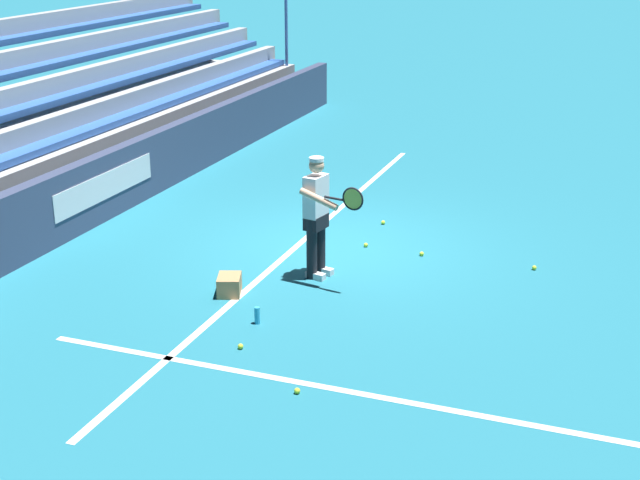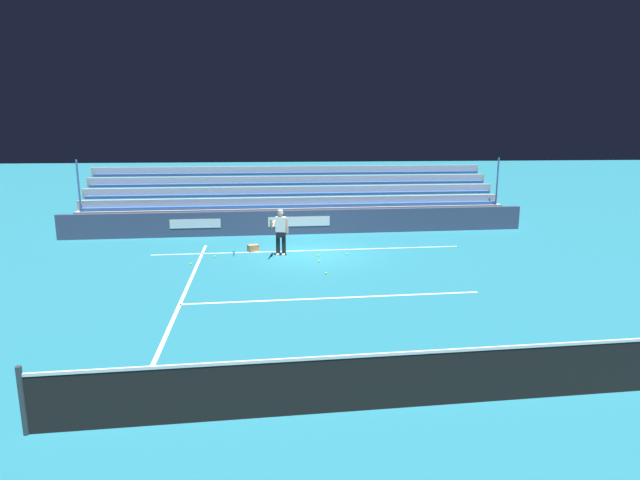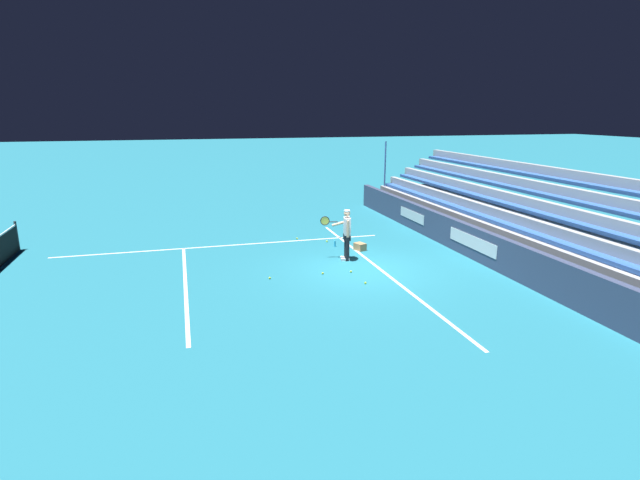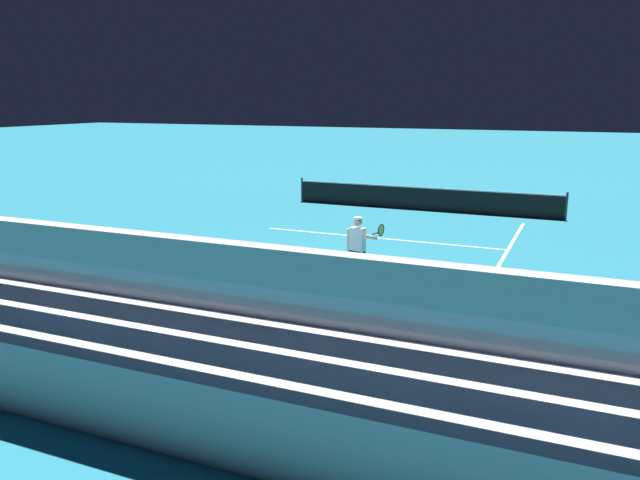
{
  "view_description": "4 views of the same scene",
  "coord_description": "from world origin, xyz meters",
  "px_view_note": "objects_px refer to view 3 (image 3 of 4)",
  "views": [
    {
      "loc": [
        12.05,
        4.31,
        4.74
      ],
      "look_at": [
        1.47,
        0.37,
        0.66
      ],
      "focal_mm": 50.0,
      "sensor_mm": 36.0,
      "label": 1
    },
    {
      "loc": [
        2.1,
        18.36,
        4.24
      ],
      "look_at": [
        -0.2,
        1.06,
        0.73
      ],
      "focal_mm": 28.0,
      "sensor_mm": 36.0,
      "label": 2
    },
    {
      "loc": [
        -14.18,
        5.41,
        4.87
      ],
      "look_at": [
        -0.03,
        1.46,
        1.07
      ],
      "focal_mm": 28.0,
      "sensor_mm": 36.0,
      "label": 3
    },
    {
      "loc": [
        6.18,
        -13.7,
        4.52
      ],
      "look_at": [
        -0.24,
        1.11,
        0.84
      ],
      "focal_mm": 35.0,
      "sensor_mm": 36.0,
      "label": 4
    }
  ],
  "objects_px": {
    "ball_box_cardboard": "(360,247)",
    "tennis_ball_toward_net": "(297,238)",
    "tennis_ball_far_left": "(327,241)",
    "tennis_ball_stray_back": "(351,272)",
    "tennis_player": "(346,234)",
    "tennis_ball_far_right": "(270,278)",
    "tennis_ball_on_baseline": "(365,283)",
    "tennis_ball_near_player": "(323,273)",
    "water_bottle": "(335,244)"
  },
  "relations": [
    {
      "from": "tennis_ball_far_right",
      "to": "tennis_ball_on_baseline",
      "type": "bearing_deg",
      "value": -114.39
    },
    {
      "from": "ball_box_cardboard",
      "to": "tennis_ball_toward_net",
      "type": "xyz_separation_m",
      "value": [
        2.15,
        1.84,
        -0.1
      ]
    },
    {
      "from": "tennis_player",
      "to": "tennis_ball_far_left",
      "type": "xyz_separation_m",
      "value": [
        2.44,
        -0.05,
        -0.86
      ]
    },
    {
      "from": "tennis_player",
      "to": "tennis_ball_near_player",
      "type": "bearing_deg",
      "value": 137.38
    },
    {
      "from": "tennis_ball_far_left",
      "to": "tennis_ball_toward_net",
      "type": "xyz_separation_m",
      "value": [
        0.74,
        1.01,
        0.0
      ]
    },
    {
      "from": "water_bottle",
      "to": "tennis_ball_on_baseline",
      "type": "bearing_deg",
      "value": 174.94
    },
    {
      "from": "tennis_player",
      "to": "tennis_ball_toward_net",
      "type": "bearing_deg",
      "value": 16.85
    },
    {
      "from": "tennis_ball_toward_net",
      "to": "tennis_ball_far_right",
      "type": "bearing_deg",
      "value": 157.26
    },
    {
      "from": "tennis_player",
      "to": "tennis_ball_on_baseline",
      "type": "distance_m",
      "value": 2.63
    },
    {
      "from": "tennis_ball_stray_back",
      "to": "tennis_ball_toward_net",
      "type": "xyz_separation_m",
      "value": [
        4.53,
        0.68,
        0.0
      ]
    },
    {
      "from": "tennis_ball_near_player",
      "to": "tennis_ball_toward_net",
      "type": "distance_m",
      "value": 4.46
    },
    {
      "from": "tennis_ball_stray_back",
      "to": "water_bottle",
      "type": "relative_size",
      "value": 0.3
    },
    {
      "from": "tennis_ball_far_right",
      "to": "tennis_ball_stray_back",
      "type": "height_order",
      "value": "same"
    },
    {
      "from": "tennis_ball_near_player",
      "to": "tennis_ball_far_right",
      "type": "xyz_separation_m",
      "value": [
        -0.01,
        1.65,
        0.0
      ]
    },
    {
      "from": "tennis_player",
      "to": "tennis_ball_far_right",
      "type": "xyz_separation_m",
      "value": [
        -1.3,
        2.83,
        -0.86
      ]
    },
    {
      "from": "tennis_ball_on_baseline",
      "to": "tennis_ball_far_left",
      "type": "bearing_deg",
      "value": -3.16
    },
    {
      "from": "tennis_ball_near_player",
      "to": "ball_box_cardboard",
      "type": "bearing_deg",
      "value": -41.81
    },
    {
      "from": "tennis_ball_far_left",
      "to": "tennis_ball_stray_back",
      "type": "relative_size",
      "value": 1.0
    },
    {
      "from": "tennis_ball_far_left",
      "to": "tennis_ball_toward_net",
      "type": "distance_m",
      "value": 1.25
    },
    {
      "from": "ball_box_cardboard",
      "to": "tennis_ball_on_baseline",
      "type": "bearing_deg",
      "value": 162.52
    },
    {
      "from": "tennis_ball_near_player",
      "to": "tennis_ball_toward_net",
      "type": "relative_size",
      "value": 1.0
    },
    {
      "from": "tennis_ball_on_baseline",
      "to": "ball_box_cardboard",
      "type": "bearing_deg",
      "value": -17.48
    },
    {
      "from": "ball_box_cardboard",
      "to": "tennis_ball_on_baseline",
      "type": "distance_m",
      "value": 3.67
    },
    {
      "from": "tennis_ball_near_player",
      "to": "tennis_ball_far_right",
      "type": "distance_m",
      "value": 1.65
    },
    {
      "from": "tennis_ball_near_player",
      "to": "tennis_ball_toward_net",
      "type": "xyz_separation_m",
      "value": [
        4.45,
        -0.22,
        0.0
      ]
    },
    {
      "from": "ball_box_cardboard",
      "to": "tennis_ball_far_left",
      "type": "relative_size",
      "value": 6.06
    },
    {
      "from": "ball_box_cardboard",
      "to": "tennis_ball_far_right",
      "type": "bearing_deg",
      "value": 121.95
    },
    {
      "from": "tennis_ball_far_right",
      "to": "water_bottle",
      "type": "relative_size",
      "value": 0.3
    },
    {
      "from": "tennis_player",
      "to": "water_bottle",
      "type": "height_order",
      "value": "tennis_player"
    },
    {
      "from": "tennis_ball_far_left",
      "to": "tennis_ball_stray_back",
      "type": "height_order",
      "value": "same"
    },
    {
      "from": "ball_box_cardboard",
      "to": "water_bottle",
      "type": "xyz_separation_m",
      "value": [
        0.71,
        0.73,
        -0.02
      ]
    },
    {
      "from": "tennis_ball_near_player",
      "to": "water_bottle",
      "type": "xyz_separation_m",
      "value": [
        3.02,
        -1.33,
        0.08
      ]
    },
    {
      "from": "tennis_ball_far_right",
      "to": "tennis_ball_near_player",
      "type": "bearing_deg",
      "value": -89.52
    },
    {
      "from": "ball_box_cardboard",
      "to": "tennis_ball_toward_net",
      "type": "height_order",
      "value": "ball_box_cardboard"
    },
    {
      "from": "tennis_ball_near_player",
      "to": "water_bottle",
      "type": "bearing_deg",
      "value": -23.79
    },
    {
      "from": "tennis_ball_stray_back",
      "to": "tennis_ball_on_baseline",
      "type": "bearing_deg",
      "value": -176.99
    },
    {
      "from": "tennis_player",
      "to": "ball_box_cardboard",
      "type": "distance_m",
      "value": 1.55
    },
    {
      "from": "tennis_ball_stray_back",
      "to": "tennis_ball_on_baseline",
      "type": "xyz_separation_m",
      "value": [
        -1.12,
        -0.06,
        0.0
      ]
    },
    {
      "from": "tennis_ball_on_baseline",
      "to": "tennis_ball_stray_back",
      "type": "bearing_deg",
      "value": 3.01
    },
    {
      "from": "tennis_ball_near_player",
      "to": "tennis_ball_far_right",
      "type": "height_order",
      "value": "same"
    },
    {
      "from": "ball_box_cardboard",
      "to": "tennis_ball_far_left",
      "type": "distance_m",
      "value": 1.65
    },
    {
      "from": "tennis_ball_far_left",
      "to": "tennis_ball_stray_back",
      "type": "distance_m",
      "value": 3.81
    },
    {
      "from": "tennis_ball_far_right",
      "to": "tennis_ball_far_left",
      "type": "relative_size",
      "value": 1.0
    },
    {
      "from": "tennis_player",
      "to": "tennis_ball_far_right",
      "type": "bearing_deg",
      "value": 114.59
    },
    {
      "from": "tennis_ball_stray_back",
      "to": "tennis_ball_toward_net",
      "type": "height_order",
      "value": "same"
    },
    {
      "from": "tennis_ball_stray_back",
      "to": "tennis_ball_near_player",
      "type": "bearing_deg",
      "value": 85.31
    },
    {
      "from": "tennis_ball_far_left",
      "to": "tennis_ball_near_player",
      "type": "bearing_deg",
      "value": 161.73
    },
    {
      "from": "tennis_player",
      "to": "tennis_ball_far_left",
      "type": "height_order",
      "value": "tennis_player"
    },
    {
      "from": "tennis_ball_near_player",
      "to": "water_bottle",
      "type": "height_order",
      "value": "water_bottle"
    },
    {
      "from": "water_bottle",
      "to": "tennis_player",
      "type": "bearing_deg",
      "value": 175.09
    }
  ]
}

